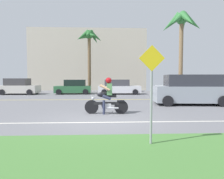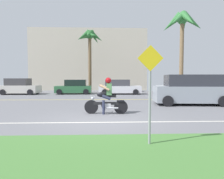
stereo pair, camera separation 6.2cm
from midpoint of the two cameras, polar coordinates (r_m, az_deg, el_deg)
ground at (r=10.93m, az=-2.55°, el=-5.59°), size 56.00×30.00×0.04m
grass_median at (r=4.05m, az=-3.00°, el=-20.52°), size 56.00×3.80×0.06m
lane_line_near at (r=7.62m, az=-2.66°, el=-9.30°), size 50.40×0.12×0.01m
lane_line_far at (r=15.51m, az=-2.48°, el=-2.88°), size 50.40×0.12×0.01m
motorcyclist at (r=9.30m, az=-1.40°, el=-2.58°), size 2.02×0.66×1.69m
suv_nearby at (r=13.49m, az=21.69°, el=-0.16°), size 4.71×2.42×1.87m
parked_car_0 at (r=22.62m, az=-24.69°, el=0.68°), size 3.82×2.14×1.64m
parked_car_1 at (r=21.37m, az=-10.63°, el=0.63°), size 3.75×2.01×1.50m
parked_car_2 at (r=20.83m, az=2.13°, el=0.64°), size 4.41×2.21×1.51m
parked_car_3 at (r=22.04m, az=18.30°, el=0.70°), size 4.12×2.14×1.59m
palm_tree_0 at (r=23.48m, az=-6.25°, el=13.75°), size 3.17×3.17×7.20m
palm_tree_1 at (r=24.85m, az=19.47°, el=16.79°), size 4.71×4.83×9.14m
street_sign at (r=4.90m, az=11.13°, el=1.23°), size 0.62×0.06×2.45m
building_far at (r=28.98m, az=-6.43°, el=8.18°), size 15.78×4.00×8.31m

